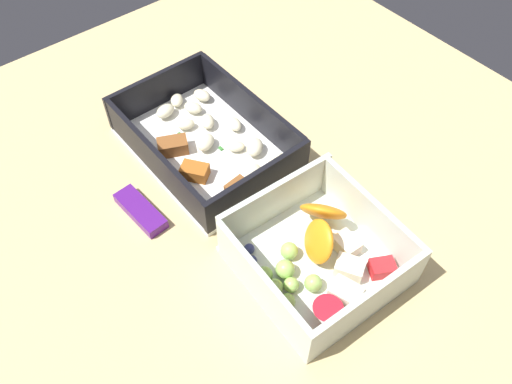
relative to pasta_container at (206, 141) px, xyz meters
The scene contains 4 objects.
table_surface 9.01cm from the pasta_container, behind, with size 80.00×80.00×2.00cm, color tan.
pasta_container is the anchor object (origin of this frame).
fruit_bowl 20.26cm from the pasta_container, behind, with size 15.83×15.29×5.74cm.
candy_bar 11.78cm from the pasta_container, 105.89° to the left, with size 7.00×2.40×1.20cm, color #51197A.
Camera 1 is at (-28.63, 22.55, 48.66)cm, focal length 36.53 mm.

